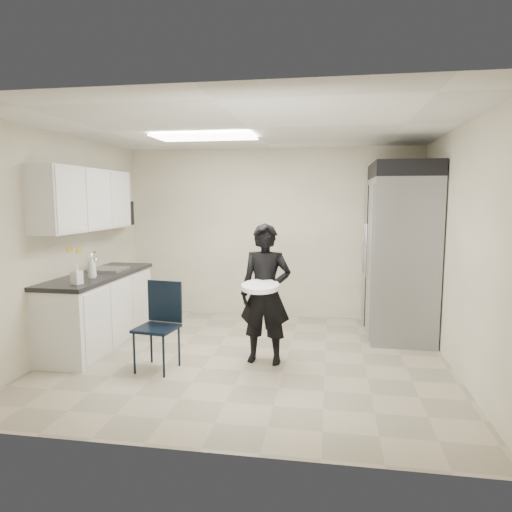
% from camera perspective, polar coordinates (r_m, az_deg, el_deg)
% --- Properties ---
extents(floor, '(4.50, 4.50, 0.00)m').
position_cam_1_polar(floor, '(5.42, -0.94, -12.63)').
color(floor, tan).
rests_on(floor, ground).
extents(ceiling, '(4.50, 4.50, 0.00)m').
position_cam_1_polar(ceiling, '(5.15, -1.00, 15.70)').
color(ceiling, silver).
rests_on(ceiling, back_wall).
extents(back_wall, '(4.50, 0.00, 4.50)m').
position_cam_1_polar(back_wall, '(7.09, 1.93, 2.85)').
color(back_wall, beige).
rests_on(back_wall, floor).
extents(left_wall, '(0.00, 4.00, 4.00)m').
position_cam_1_polar(left_wall, '(5.95, -22.80, 1.45)').
color(left_wall, beige).
rests_on(left_wall, floor).
extents(right_wall, '(0.00, 4.00, 4.00)m').
position_cam_1_polar(right_wall, '(5.22, 24.14, 0.64)').
color(right_wall, beige).
rests_on(right_wall, floor).
extents(ceiling_panel, '(1.20, 0.60, 0.02)m').
position_cam_1_polar(ceiling_panel, '(5.67, -6.42, 14.57)').
color(ceiling_panel, white).
rests_on(ceiling_panel, ceiling).
extents(lower_counter, '(0.60, 1.90, 0.86)m').
position_cam_1_polar(lower_counter, '(6.11, -19.00, -6.52)').
color(lower_counter, silver).
rests_on(lower_counter, floor).
extents(countertop, '(0.64, 1.95, 0.05)m').
position_cam_1_polar(countertop, '(6.02, -19.18, -2.31)').
color(countertop, black).
rests_on(countertop, lower_counter).
extents(sink, '(0.42, 0.40, 0.14)m').
position_cam_1_polar(sink, '(6.24, -17.92, -2.09)').
color(sink, gray).
rests_on(sink, countertop).
extents(faucet, '(0.02, 0.02, 0.24)m').
position_cam_1_polar(faucet, '(6.31, -19.59, -0.67)').
color(faucet, silver).
rests_on(faucet, countertop).
extents(upper_cabinets, '(0.35, 1.80, 0.75)m').
position_cam_1_polar(upper_cabinets, '(6.01, -20.61, 6.62)').
color(upper_cabinets, silver).
rests_on(upper_cabinets, left_wall).
extents(towel_dispenser, '(0.22, 0.30, 0.35)m').
position_cam_1_polar(towel_dispenser, '(7.06, -16.34, 5.14)').
color(towel_dispenser, black).
rests_on(towel_dispenser, left_wall).
extents(notice_sticker_left, '(0.00, 0.12, 0.07)m').
position_cam_1_polar(notice_sticker_left, '(6.04, -22.22, 0.79)').
color(notice_sticker_left, yellow).
rests_on(notice_sticker_left, left_wall).
extents(notice_sticker_right, '(0.00, 0.12, 0.07)m').
position_cam_1_polar(notice_sticker_right, '(6.22, -21.24, 0.63)').
color(notice_sticker_right, yellow).
rests_on(notice_sticker_right, left_wall).
extents(commercial_fridge, '(0.80, 1.35, 2.10)m').
position_cam_1_polar(commercial_fridge, '(6.41, 17.50, -0.20)').
color(commercial_fridge, gray).
rests_on(commercial_fridge, floor).
extents(fridge_compressor, '(0.80, 1.35, 0.20)m').
position_cam_1_polar(fridge_compressor, '(6.37, 17.90, 10.12)').
color(fridge_compressor, black).
rests_on(fridge_compressor, commercial_fridge).
extents(folding_chair, '(0.46, 0.46, 0.92)m').
position_cam_1_polar(folding_chair, '(5.05, -12.32, -8.83)').
color(folding_chair, black).
rests_on(folding_chair, floor).
extents(man_tuxedo, '(0.60, 0.42, 1.57)m').
position_cam_1_polar(man_tuxedo, '(5.09, 1.19, -4.76)').
color(man_tuxedo, black).
rests_on(man_tuxedo, floor).
extents(bucket_lid, '(0.43, 0.43, 0.05)m').
position_cam_1_polar(bucket_lid, '(4.83, 0.56, -3.84)').
color(bucket_lid, white).
rests_on(bucket_lid, man_tuxedo).
extents(soap_bottle_a, '(0.10, 0.10, 0.26)m').
position_cam_1_polar(soap_bottle_a, '(5.68, -19.84, -1.30)').
color(soap_bottle_a, silver).
rests_on(soap_bottle_a, countertop).
extents(soap_bottle_b, '(0.12, 0.12, 0.22)m').
position_cam_1_polar(soap_bottle_b, '(5.33, -21.51, -2.16)').
color(soap_bottle_b, silver).
rests_on(soap_bottle_b, countertop).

